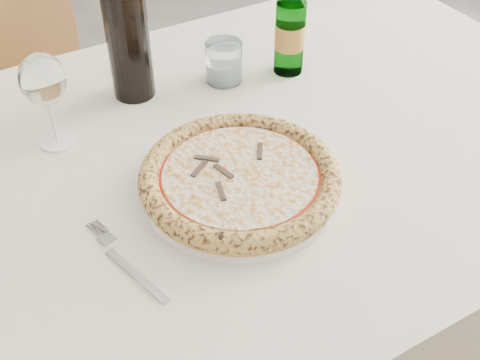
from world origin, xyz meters
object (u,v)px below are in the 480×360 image
(dining_table, at_px, (205,194))
(wine_glass, at_px, (43,82))
(beer_bottle, at_px, (290,29))
(wine_bottle, at_px, (127,28))
(chair_far, at_px, (30,85))
(pizza, at_px, (240,177))
(plate, at_px, (240,185))
(tumbler, at_px, (224,64))

(dining_table, distance_m, wine_glass, 0.33)
(beer_bottle, relative_size, wine_bottle, 0.71)
(chair_far, relative_size, pizza, 2.98)
(dining_table, height_order, plate, plate)
(pizza, height_order, tumbler, tumbler)
(plate, xyz_separation_m, beer_bottle, (0.29, 0.22, 0.08))
(beer_bottle, height_order, wine_bottle, wine_bottle)
(pizza, bearing_deg, tumbler, 57.86)
(chair_far, bearing_deg, wine_bottle, -84.89)
(dining_table, distance_m, wine_bottle, 0.32)
(chair_far, xyz_separation_m, beer_bottle, (0.33, -0.63, 0.31))
(chair_far, bearing_deg, wine_glass, -103.39)
(chair_far, height_order, plate, chair_far)
(dining_table, xyz_separation_m, beer_bottle, (0.29, 0.12, 0.17))
(dining_table, height_order, wine_bottle, wine_bottle)
(chair_far, xyz_separation_m, pizza, (0.04, -0.85, 0.25))
(beer_bottle, bearing_deg, wine_glass, 172.08)
(wine_bottle, bearing_deg, chair_far, 95.11)
(wine_glass, bearing_deg, dining_table, -47.39)
(chair_far, xyz_separation_m, tumbler, (0.21, -0.58, 0.26))
(beer_bottle, bearing_deg, chair_far, 117.63)
(plate, height_order, beer_bottle, beer_bottle)
(tumbler, bearing_deg, wine_glass, 177.45)
(dining_table, relative_size, wine_glass, 9.72)
(wine_glass, distance_m, beer_bottle, 0.47)
(wine_glass, xyz_separation_m, wine_bottle, (0.18, 0.05, 0.02))
(dining_table, bearing_deg, wine_bottle, 87.88)
(pizza, xyz_separation_m, beer_bottle, (0.29, 0.22, 0.06))
(tumbler, height_order, wine_bottle, wine_bottle)
(pizza, distance_m, beer_bottle, 0.37)
(plate, distance_m, wine_bottle, 0.36)
(tumbler, bearing_deg, pizza, -122.14)
(pizza, distance_m, wine_bottle, 0.35)
(wine_glass, bearing_deg, wine_bottle, 15.44)
(dining_table, relative_size, pizza, 5.23)
(wine_glass, relative_size, wine_bottle, 0.53)
(plate, height_order, wine_bottle, wine_bottle)
(tumbler, height_order, beer_bottle, beer_bottle)
(pizza, bearing_deg, beer_bottle, 37.24)
(wine_glass, bearing_deg, plate, -59.06)
(dining_table, height_order, pizza, pizza)
(beer_bottle, bearing_deg, dining_table, -157.30)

